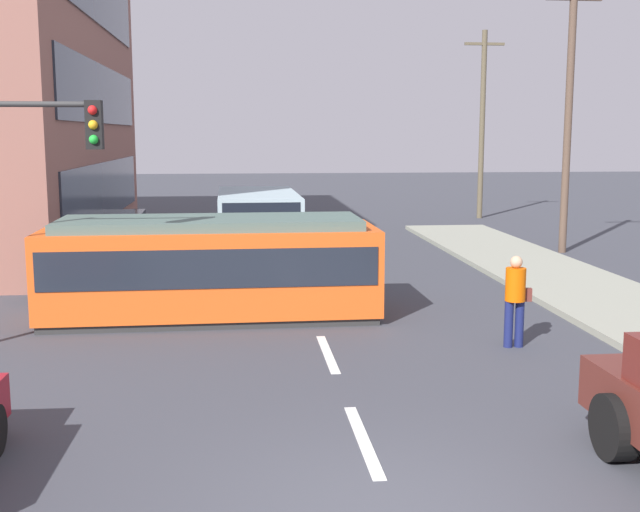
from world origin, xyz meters
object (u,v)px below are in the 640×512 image
object	(u,v)px
traffic_light_mast	(14,171)
utility_pole_mid	(568,113)
utility_pole_far	(482,121)
streetcar_tram	(211,266)
pedestrian_crossing	(515,296)
city_bus	(258,218)
parked_sedan_mid	(93,260)
parked_sedan_far	(118,229)

from	to	relation	value
traffic_light_mast	utility_pole_mid	xyz separation A→B (m)	(14.32, 10.36, 1.28)
traffic_light_mast	utility_pole_far	distance (m)	25.73
streetcar_tram	utility_pole_mid	world-z (taller)	utility_pole_mid
pedestrian_crossing	utility_pole_far	size ratio (longest dim) A/B	0.20
streetcar_tram	traffic_light_mast	world-z (taller)	traffic_light_mast
city_bus	parked_sedan_mid	size ratio (longest dim) A/B	1.32
utility_pole_mid	utility_pole_far	size ratio (longest dim) A/B	1.03
parked_sedan_mid	utility_pole_far	distance (m)	21.17
parked_sedan_mid	utility_pole_mid	bearing A→B (deg)	16.26
streetcar_tram	utility_pole_mid	xyz separation A→B (m)	(11.04, 8.10, 3.38)
parked_sedan_far	utility_pole_far	bearing A→B (deg)	27.51
streetcar_tram	pedestrian_crossing	world-z (taller)	streetcar_tram
pedestrian_crossing	utility_pole_far	world-z (taller)	utility_pole_far
streetcar_tram	utility_pole_far	xyz separation A→B (m)	(11.55, 18.74, 3.27)
traffic_light_mast	parked_sedan_mid	bearing A→B (deg)	88.72
streetcar_tram	utility_pole_far	size ratio (longest dim) A/B	0.83
parked_sedan_mid	traffic_light_mast	world-z (taller)	traffic_light_mast
parked_sedan_far	parked_sedan_mid	bearing A→B (deg)	-87.07
city_bus	parked_sedan_far	size ratio (longest dim) A/B	1.42
streetcar_tram	traffic_light_mast	size ratio (longest dim) A/B	1.53
utility_pole_mid	pedestrian_crossing	bearing A→B (deg)	-116.53
parked_sedan_mid	parked_sedan_far	distance (m)	6.95
traffic_light_mast	utility_pole_far	size ratio (longest dim) A/B	0.54
city_bus	utility_pole_far	bearing A→B (deg)	42.63
city_bus	parked_sedan_far	xyz separation A→B (m)	(-4.69, 1.70, -0.49)
pedestrian_crossing	utility_pole_far	bearing A→B (deg)	74.45
parked_sedan_far	traffic_light_mast	world-z (taller)	traffic_light_mast
city_bus	utility_pole_mid	size ratio (longest dim) A/B	0.70
pedestrian_crossing	parked_sedan_far	xyz separation A→B (m)	(-9.00, 13.90, -0.32)
streetcar_tram	utility_pole_far	world-z (taller)	utility_pole_far
streetcar_tram	utility_pole_far	distance (m)	22.26
pedestrian_crossing	parked_sedan_mid	world-z (taller)	pedestrian_crossing
traffic_light_mast	utility_pole_mid	world-z (taller)	utility_pole_mid
city_bus	utility_pole_mid	bearing A→B (deg)	-6.45
parked_sedan_far	utility_pole_mid	distance (m)	15.29
parked_sedan_mid	parked_sedan_far	size ratio (longest dim) A/B	1.08
streetcar_tram	traffic_light_mast	bearing A→B (deg)	-145.36
pedestrian_crossing	parked_sedan_mid	size ratio (longest dim) A/B	0.37
parked_sedan_far	streetcar_tram	bearing A→B (deg)	-72.25
parked_sedan_far	pedestrian_crossing	bearing A→B (deg)	-57.08
city_bus	parked_sedan_mid	world-z (taller)	city_bus
parked_sedan_mid	traffic_light_mast	distance (m)	6.73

